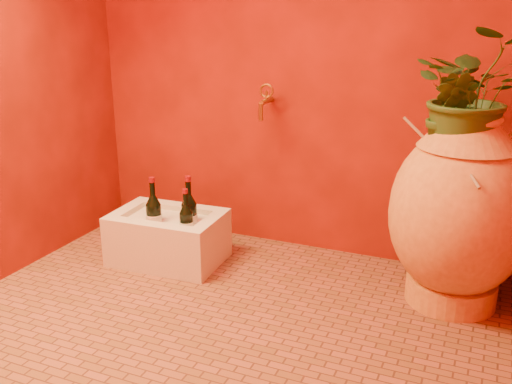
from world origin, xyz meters
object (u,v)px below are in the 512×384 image
at_px(wine_bottle_c, 154,217).
at_px(wall_tap, 265,100).
at_px(stone_basin, 168,238).
at_px(wine_bottle_b, 189,217).
at_px(wine_bottle_a, 186,224).
at_px(amphora, 460,212).

xyz_separation_m(wine_bottle_c, wall_tap, (0.44, 0.46, 0.57)).
distance_m(stone_basin, wall_tap, 0.90).
relative_size(stone_basin, wine_bottle_b, 1.72).
bearing_deg(wine_bottle_b, wine_bottle_c, -157.95).
bearing_deg(wine_bottle_a, wall_tap, 60.50).
xyz_separation_m(wine_bottle_a, wine_bottle_c, (-0.19, -0.01, 0.02)).
relative_size(wine_bottle_a, wall_tap, 1.60).
height_order(stone_basin, wine_bottle_a, wine_bottle_a).
distance_m(amphora, wall_tap, 1.14).
height_order(stone_basin, wine_bottle_b, wine_bottle_b).
bearing_deg(stone_basin, amphora, 5.33).
distance_m(wine_bottle_b, wall_tap, 0.74).
bearing_deg(wine_bottle_c, wine_bottle_b, 22.05).
bearing_deg(wine_bottle_c, wine_bottle_a, 4.35).
height_order(wine_bottle_a, wine_bottle_c, wine_bottle_c).
height_order(wine_bottle_c, wall_tap, wall_tap).
xyz_separation_m(stone_basin, wall_tap, (0.40, 0.39, 0.71)).
height_order(stone_basin, wall_tap, wall_tap).
distance_m(wine_bottle_a, wall_tap, 0.78).
bearing_deg(amphora, wall_tap, 166.16).
relative_size(amphora, wine_bottle_c, 2.64).
height_order(amphora, wine_bottle_c, amphora).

